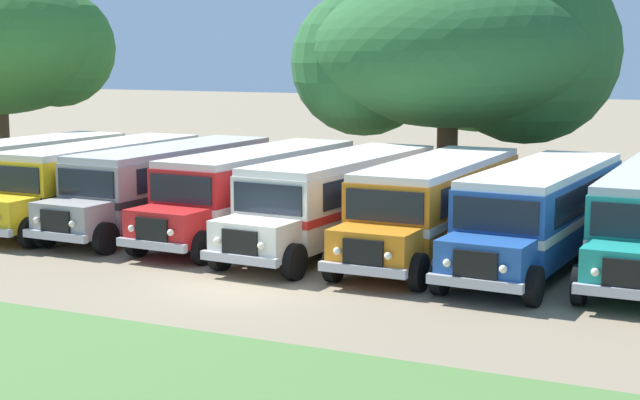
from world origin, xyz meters
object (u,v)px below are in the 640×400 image
object	(u,v)px
parked_bus_slot_0	(16,174)
parked_bus_slot_5	(437,201)
parked_bus_slot_1	(98,178)
parked_bus_slot_2	(169,182)
broad_shade_tree	(462,54)
parked_bus_slot_6	(542,209)
parked_bus_slot_3	(257,187)
parked_bus_slot_4	(339,196)

from	to	relation	value
parked_bus_slot_0	parked_bus_slot_5	bearing A→B (deg)	94.83
parked_bus_slot_1	parked_bus_slot_2	world-z (taller)	same
parked_bus_slot_5	parked_bus_slot_2	bearing A→B (deg)	-91.06
parked_bus_slot_5	parked_bus_slot_0	bearing A→B (deg)	-88.09
parked_bus_slot_0	broad_shade_tree	world-z (taller)	broad_shade_tree
parked_bus_slot_6	parked_bus_slot_0	bearing A→B (deg)	-86.26
parked_bus_slot_0	parked_bus_slot_3	xyz separation A→B (m)	(9.86, 0.82, 0.00)
parked_bus_slot_3	parked_bus_slot_6	bearing A→B (deg)	89.56
parked_bus_slot_6	broad_shade_tree	size ratio (longest dim) A/B	0.86
parked_bus_slot_2	broad_shade_tree	bearing A→B (deg)	144.01
parked_bus_slot_1	parked_bus_slot_4	size ratio (longest dim) A/B	0.99
parked_bus_slot_2	parked_bus_slot_4	size ratio (longest dim) A/B	1.00
parked_bus_slot_1	parked_bus_slot_5	world-z (taller)	same
parked_bus_slot_2	broad_shade_tree	distance (m)	13.09
parked_bus_slot_0	parked_bus_slot_6	distance (m)	19.56
parked_bus_slot_1	parked_bus_slot_6	xyz separation A→B (m)	(16.08, -0.13, 0.00)
parked_bus_slot_6	parked_bus_slot_3	bearing A→B (deg)	-90.14
parked_bus_slot_3	parked_bus_slot_1	bearing A→B (deg)	-84.16
parked_bus_slot_0	parked_bus_slot_4	xyz separation A→B (m)	(13.14, 0.28, 0.00)
parked_bus_slot_2	parked_bus_slot_4	world-z (taller)	same
parked_bus_slot_0	broad_shade_tree	distance (m)	17.97
parked_bus_slot_4	parked_bus_slot_5	size ratio (longest dim) A/B	1.01
parked_bus_slot_4	parked_bus_slot_6	world-z (taller)	same
parked_bus_slot_2	parked_bus_slot_0	bearing A→B (deg)	-81.70
parked_bus_slot_5	broad_shade_tree	bearing A→B (deg)	-166.41
parked_bus_slot_1	parked_bus_slot_3	bearing A→B (deg)	93.13
parked_bus_slot_0	parked_bus_slot_2	bearing A→B (deg)	99.44
parked_bus_slot_4	parked_bus_slot_1	bearing A→B (deg)	-87.74
parked_bus_slot_2	parked_bus_slot_4	xyz separation A→B (m)	(6.76, -0.43, 0.00)
broad_shade_tree	parked_bus_slot_0	bearing A→B (deg)	-143.25
parked_bus_slot_3	parked_bus_slot_5	world-z (taller)	same
parked_bus_slot_1	parked_bus_slot_4	world-z (taller)	same
parked_bus_slot_0	parked_bus_slot_1	bearing A→B (deg)	100.43
parked_bus_slot_4	parked_bus_slot_5	distance (m)	3.18
broad_shade_tree	parked_bus_slot_4	bearing A→B (deg)	-94.55
parked_bus_slot_2	parked_bus_slot_5	distance (m)	9.94
parked_bus_slot_1	parked_bus_slot_3	size ratio (longest dim) A/B	1.00
parked_bus_slot_0	parked_bus_slot_3	world-z (taller)	same
parked_bus_slot_1	parked_bus_slot_5	bearing A→B (deg)	90.02
parked_bus_slot_0	parked_bus_slot_1	xyz separation A→B (m)	(3.48, 0.45, 0.00)
parked_bus_slot_4	parked_bus_slot_5	bearing A→B (deg)	97.09
parked_bus_slot_0	parked_bus_slot_5	world-z (taller)	same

